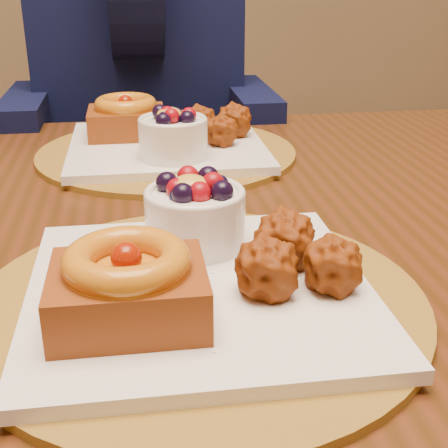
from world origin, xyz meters
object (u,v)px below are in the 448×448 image
Objects in this scene: chair_far at (161,208)px; dining_table at (181,269)px; diner at (137,38)px; place_setting_far at (164,139)px; place_setting_near at (195,274)px.

dining_table is at bearing -96.03° from chair_far.
diner is at bearing -118.63° from chair_far.
place_setting_far is 0.60m from chair_far.
dining_table is 4.21× the size of place_setting_near.
diner is at bearing 92.68° from dining_table.
diner is at bearing 91.80° from place_setting_near.
chair_far is at bearing 89.38° from place_setting_near.
diner reaches higher than dining_table.
diner is (-0.04, -0.09, 0.40)m from chair_far.
place_setting_near reaches higher than dining_table.
place_setting_near is 0.86m from diner.
place_setting_far is 0.45× the size of chair_far.
place_setting_far is (-0.00, 0.21, 0.10)m from dining_table.
place_setting_far is at bearing -96.61° from chair_far.
dining_table is at bearing 89.17° from place_setting_near.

